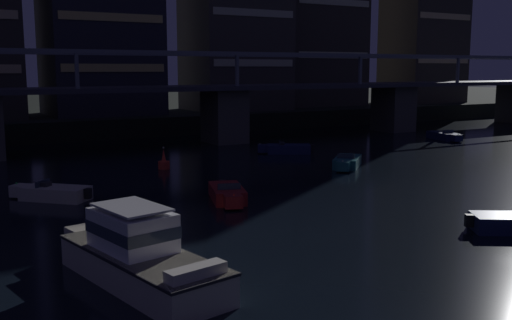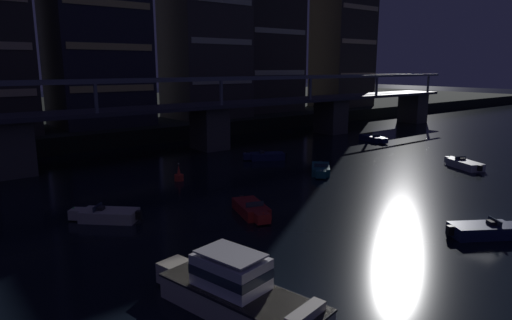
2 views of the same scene
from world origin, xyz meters
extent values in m
cube|color=black|center=(0.00, 84.14, 1.10)|extent=(240.00, 80.00, 2.20)
cube|color=#4C4944|center=(0.00, 36.14, 2.77)|extent=(3.60, 4.40, 5.55)
cube|color=#4C4944|center=(23.49, 36.14, 2.77)|extent=(3.60, 4.40, 5.55)
cube|color=#33333D|center=(0.00, 36.14, 5.78)|extent=(99.95, 6.40, 0.45)
cube|color=slate|center=(0.00, 33.24, 9.20)|extent=(99.95, 0.36, 0.36)
cube|color=slate|center=(0.00, 39.04, 9.20)|extent=(99.95, 0.36, 0.36)
cube|color=slate|center=(-15.66, 33.24, 7.60)|extent=(0.30, 0.30, 3.20)
cube|color=slate|center=(0.00, 33.24, 7.60)|extent=(0.30, 0.30, 3.20)
cube|color=slate|center=(15.66, 33.24, 7.60)|extent=(0.30, 0.30, 3.20)
cube|color=slate|center=(31.32, 33.24, 7.60)|extent=(0.30, 0.30, 3.20)
cube|color=#F2D172|center=(-8.33, 47.26, 7.81)|extent=(11.80, 0.10, 0.90)
cube|color=#F2D172|center=(-8.33, 47.26, 13.42)|extent=(11.80, 0.10, 0.90)
cube|color=beige|center=(9.73, 47.01, 8.45)|extent=(11.51, 0.10, 0.90)
cube|color=beige|center=(9.73, 47.01, 14.69)|extent=(11.51, 0.10, 0.90)
cube|color=beige|center=(24.56, 49.96, 9.64)|extent=(12.26, 0.10, 0.90)
cube|color=beige|center=(24.56, 49.96, 17.08)|extent=(12.26, 0.10, 0.90)
cube|color=beige|center=(44.57, 47.96, 9.00)|extent=(10.91, 0.10, 0.90)
cube|color=beige|center=(44.57, 47.96, 15.81)|extent=(10.91, 0.10, 0.90)
cube|color=beige|center=(-20.95, 0.70, 0.60)|extent=(4.16, 8.36, 1.20)
cube|color=beige|center=(-21.86, 5.16, 0.68)|extent=(1.62, 1.37, 1.04)
cube|color=black|center=(-20.95, 0.70, 1.15)|extent=(4.25, 8.45, 0.10)
cube|color=white|center=(-21.07, 1.29, 1.90)|extent=(2.70, 3.56, 1.40)
cube|color=#283342|center=(-21.07, 1.29, 1.95)|extent=(2.75, 3.60, 0.44)
cube|color=silver|center=(-21.07, 1.29, 2.75)|extent=(2.43, 3.20, 0.08)
cube|color=#B7B2A8|center=(-20.26, -2.63, 1.38)|extent=(2.16, 1.01, 0.36)
cube|color=beige|center=(-20.97, 16.48, 0.40)|extent=(4.06, 4.01, 0.80)
cube|color=beige|center=(-22.70, 18.15, 0.45)|extent=(1.34, 1.34, 0.70)
cube|color=#283342|center=(-21.58, 17.07, 0.98)|extent=(1.01, 1.04, 0.36)
cube|color=#262628|center=(-21.40, 16.90, 0.92)|extent=(0.68, 0.68, 0.24)
cube|color=black|center=(-19.42, 14.99, 0.50)|extent=(0.51, 0.51, 0.60)
sphere|color=#33D84C|center=(-22.88, 18.33, 0.88)|extent=(0.12, 0.12, 0.12)
cube|color=#196066|center=(1.54, 17.36, 0.40)|extent=(4.06, 4.01, 0.80)
cube|color=#196066|center=(-0.19, 15.69, 0.45)|extent=(1.34, 1.34, 0.70)
cube|color=#283342|center=(0.93, 16.77, 0.98)|extent=(1.01, 1.04, 0.36)
cube|color=#262628|center=(1.10, 16.94, 0.92)|extent=(0.68, 0.68, 0.24)
cube|color=black|center=(3.08, 18.86, 0.50)|extent=(0.51, 0.51, 0.60)
sphere|color=beige|center=(-0.37, 15.51, 0.88)|extent=(0.12, 0.12, 0.12)
cube|color=#19234C|center=(22.07, 26.58, 0.40)|extent=(2.61, 4.21, 0.80)
cube|color=#19234C|center=(21.54, 24.23, 0.45)|extent=(1.16, 1.09, 0.70)
cube|color=#283342|center=(21.88, 25.75, 0.98)|extent=(1.34, 0.39, 0.36)
cube|color=#262628|center=(21.94, 26.00, 0.92)|extent=(0.63, 0.51, 0.24)
cube|color=black|center=(22.54, 28.68, 0.50)|extent=(0.43, 0.43, 0.60)
sphere|color=#33D84C|center=(21.49, 23.99, 0.88)|extent=(0.12, 0.12, 0.12)
cube|color=black|center=(-4.97, -0.24, 0.50)|extent=(0.50, 0.50, 0.60)
cube|color=maroon|center=(-12.09, 11.49, 0.40)|extent=(2.94, 4.28, 0.80)
cube|color=maroon|center=(-12.85, 9.21, 0.45)|extent=(1.22, 1.17, 0.70)
cube|color=#283342|center=(-12.36, 10.68, 0.98)|extent=(1.31, 0.52, 0.36)
cube|color=#262628|center=(-12.28, 10.92, 0.92)|extent=(0.66, 0.56, 0.24)
cube|color=black|center=(-11.41, 13.53, 0.50)|extent=(0.46, 0.46, 0.60)
sphere|color=red|center=(-12.93, 8.97, 0.88)|extent=(0.12, 0.12, 0.12)
cube|color=#19234C|center=(1.53, 25.97, 0.40)|extent=(4.29, 3.52, 0.80)
cube|color=#19234C|center=(-0.55, 27.17, 0.45)|extent=(1.28, 1.31, 0.70)
cube|color=#283342|center=(0.79, 26.39, 0.98)|extent=(0.76, 1.22, 0.36)
cube|color=#262628|center=(1.01, 26.27, 0.92)|extent=(0.63, 0.69, 0.24)
cube|color=black|center=(3.40, 24.89, 0.50)|extent=(0.49, 0.49, 0.60)
sphere|color=beige|center=(-0.77, 27.30, 0.88)|extent=(0.12, 0.12, 0.12)
cylinder|color=red|center=(-11.50, 23.60, 0.30)|extent=(0.90, 0.90, 0.60)
cone|color=red|center=(-11.50, 23.60, 1.10)|extent=(0.36, 0.36, 1.00)
sphere|color=#F2EAB2|center=(-11.50, 23.60, 1.68)|extent=(0.16, 0.16, 0.16)
camera|label=1|loc=(-27.31, -18.96, 7.72)|focal=41.06mm
camera|label=2|loc=(-31.59, -13.86, 10.82)|focal=31.44mm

